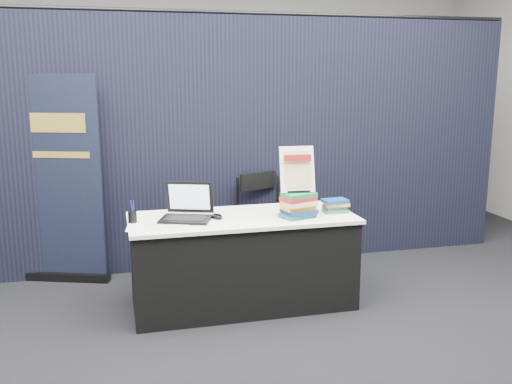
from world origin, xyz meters
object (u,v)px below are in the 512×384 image
at_px(display_table, 243,261).
at_px(pullup_banner, 62,192).
at_px(info_sign, 297,170).
at_px(laptop, 184,211).
at_px(book_stack_short, 336,205).
at_px(stacking_chair, 262,218).
at_px(book_stack_tall, 298,205).

distance_m(display_table, pullup_banner, 1.78).
xyz_separation_m(info_sign, pullup_banner, (-1.86, 1.06, -0.30)).
distance_m(laptop, info_sign, 0.94).
height_order(display_table, book_stack_short, book_stack_short).
bearing_deg(stacking_chair, laptop, -160.34).
relative_size(display_table, laptop, 4.02).
relative_size(display_table, pullup_banner, 0.96).
bearing_deg(laptop, info_sign, 11.76).
xyz_separation_m(book_stack_tall, book_stack_short, (0.36, 0.09, -0.05)).
bearing_deg(laptop, book_stack_short, 16.98).
bearing_deg(display_table, pullup_banner, 146.72).
bearing_deg(book_stack_tall, stacking_chair, 93.48).
bearing_deg(display_table, book_stack_tall, -18.79).
height_order(display_table, pullup_banner, pullup_banner).
distance_m(book_stack_short, info_sign, 0.48).
xyz_separation_m(display_table, book_stack_tall, (0.42, -0.14, 0.47)).
distance_m(book_stack_tall, book_stack_short, 0.37).
distance_m(display_table, stacking_chair, 0.85).
relative_size(laptop, info_sign, 1.20).
height_order(laptop, stacking_chair, laptop).
xyz_separation_m(book_stack_tall, stacking_chair, (-0.05, 0.90, -0.33)).
bearing_deg(book_stack_short, pullup_banner, 155.78).
xyz_separation_m(pullup_banner, stacking_chair, (1.81, -0.19, -0.31)).
relative_size(laptop, pullup_banner, 0.24).
height_order(display_table, book_stack_tall, book_stack_tall).
height_order(book_stack_short, pullup_banner, pullup_banner).
relative_size(book_stack_short, info_sign, 0.51).
distance_m(laptop, stacking_chair, 1.15).
height_order(laptop, book_stack_tall, laptop).
distance_m(book_stack_short, pullup_banner, 2.43).
height_order(display_table, laptop, laptop).
bearing_deg(info_sign, stacking_chair, 98.52).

